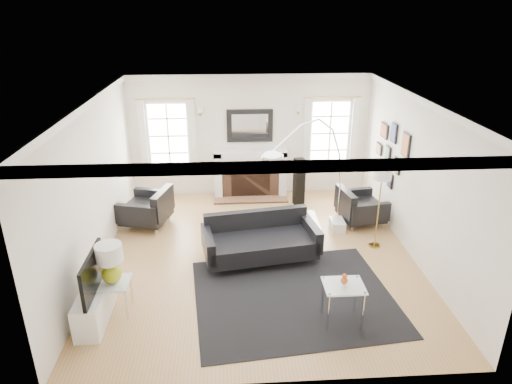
{
  "coord_description": "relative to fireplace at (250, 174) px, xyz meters",
  "views": [
    {
      "loc": [
        -0.49,
        -7.17,
        4.23
      ],
      "look_at": [
        -0.02,
        0.3,
        1.12
      ],
      "focal_mm": 32.0,
      "sensor_mm": 36.0,
      "label": 1
    }
  ],
  "objects": [
    {
      "name": "gallery_wall",
      "position": [
        2.72,
        -1.5,
        0.99
      ],
      "size": [
        0.04,
        1.73,
        1.29
      ],
      "color": "black",
      "rests_on": "right_wall"
    },
    {
      "name": "orange_vase",
      "position": [
        1.06,
        -4.72,
        0.17
      ],
      "size": [
        0.1,
        0.1,
        0.16
      ],
      "color": "#B34E16",
      "rests_on": "nesting_table"
    },
    {
      "name": "crown_molding",
      "position": [
        0.0,
        -2.79,
        2.2
      ],
      "size": [
        5.5,
        6.0,
        0.12
      ],
      "primitive_type": "cube",
      "color": "white",
      "rests_on": "back_wall"
    },
    {
      "name": "coffee_table",
      "position": [
        0.74,
        -2.19,
        -0.18
      ],
      "size": [
        0.88,
        0.88,
        0.39
      ],
      "color": "silver",
      "rests_on": "floor"
    },
    {
      "name": "fireplace",
      "position": [
        0.0,
        0.0,
        0.0
      ],
      "size": [
        1.7,
        0.69,
        1.11
      ],
      "color": "white",
      "rests_on": "floor"
    },
    {
      "name": "left_wall",
      "position": [
        -2.75,
        -2.79,
        0.86
      ],
      "size": [
        0.04,
        6.0,
        2.8
      ],
      "primitive_type": "cube",
      "color": "white",
      "rests_on": "floor"
    },
    {
      "name": "stick_floor_lamp",
      "position": [
        2.2,
        -2.59,
        0.86
      ],
      "size": [
        0.33,
        0.33,
        1.62
      ],
      "color": "#B5983F",
      "rests_on": "floor"
    },
    {
      "name": "armchair_right",
      "position": [
        2.14,
        -1.61,
        -0.19
      ],
      "size": [
        0.97,
        1.05,
        0.63
      ],
      "color": "black",
      "rests_on": "floor"
    },
    {
      "name": "ceiling",
      "position": [
        0.0,
        -2.79,
        2.26
      ],
      "size": [
        5.5,
        6.0,
        0.02
      ],
      "primitive_type": "cube",
      "color": "white",
      "rests_on": "back_wall"
    },
    {
      "name": "arc_floor_lamp",
      "position": [
        0.92,
        -2.49,
        0.81
      ],
      "size": [
        1.76,
        1.63,
        2.5
      ],
      "color": "white",
      "rests_on": "floor"
    },
    {
      "name": "tv_unit",
      "position": [
        -2.44,
        -4.49,
        -0.21
      ],
      "size": [
        0.35,
        1.0,
        1.09
      ],
      "color": "white",
      "rests_on": "floor"
    },
    {
      "name": "mantel_mirror",
      "position": [
        0.0,
        0.16,
        1.11
      ],
      "size": [
        1.05,
        0.07,
        0.75
      ],
      "color": "black",
      "rests_on": "back_wall"
    },
    {
      "name": "window_right",
      "position": [
        1.85,
        0.16,
        0.92
      ],
      "size": [
        1.24,
        0.15,
        1.62
      ],
      "color": "white",
      "rests_on": "back_wall"
    },
    {
      "name": "sofa",
      "position": [
        0.02,
        -2.87,
        -0.19
      ],
      "size": [
        2.12,
        1.22,
        0.65
      ],
      "color": "black",
      "rests_on": "floor"
    },
    {
      "name": "area_rug",
      "position": [
        0.46,
        -4.08,
        -0.54
      ],
      "size": [
        3.27,
        2.82,
        0.01
      ],
      "primitive_type": "cube",
      "rotation": [
        0.0,
        0.0,
        0.11
      ],
      "color": "black",
      "rests_on": "floor"
    },
    {
      "name": "side_table_left",
      "position": [
        -2.2,
        -4.29,
        -0.13
      ],
      "size": [
        0.47,
        0.47,
        0.52
      ],
      "color": "silver",
      "rests_on": "floor"
    },
    {
      "name": "nesting_table",
      "position": [
        1.06,
        -4.72,
        -0.05
      ],
      "size": [
        0.56,
        0.47,
        0.62
      ],
      "color": "silver",
      "rests_on": "floor"
    },
    {
      "name": "right_wall",
      "position": [
        2.75,
        -2.79,
        0.86
      ],
      "size": [
        0.04,
        6.0,
        2.8
      ],
      "primitive_type": "cube",
      "color": "white",
      "rests_on": "floor"
    },
    {
      "name": "back_wall",
      "position": [
        0.0,
        0.21,
        0.86
      ],
      "size": [
        5.5,
        0.04,
        2.8
      ],
      "primitive_type": "cube",
      "color": "white",
      "rests_on": "floor"
    },
    {
      "name": "front_wall",
      "position": [
        0.0,
        -5.79,
        0.86
      ],
      "size": [
        5.5,
        0.04,
        2.8
      ],
      "primitive_type": "cube",
      "color": "white",
      "rests_on": "floor"
    },
    {
      "name": "floor",
      "position": [
        0.0,
        -2.79,
        -0.54
      ],
      "size": [
        6.0,
        6.0,
        0.0
      ],
      "primitive_type": "plane",
      "color": "#A97A47",
      "rests_on": "ground"
    },
    {
      "name": "speaker_tower",
      "position": [
        1.06,
        -0.55,
        -0.0
      ],
      "size": [
        0.26,
        0.26,
        1.08
      ],
      "primitive_type": "cube",
      "rotation": [
        0.0,
        0.0,
        0.23
      ],
      "color": "black",
      "rests_on": "floor"
    },
    {
      "name": "window_left",
      "position": [
        -1.85,
        0.16,
        0.92
      ],
      "size": [
        1.24,
        0.15,
        1.62
      ],
      "color": "white",
      "rests_on": "back_wall"
    },
    {
      "name": "gourd_lamp",
      "position": [
        -2.2,
        -4.29,
        0.33
      ],
      "size": [
        0.38,
        0.38,
        0.61
      ],
      "color": "#A7B516",
      "rests_on": "side_table_left"
    },
    {
      "name": "armchair_left",
      "position": [
        -2.14,
        -1.45,
        -0.18
      ],
      "size": [
        1.09,
        1.17,
        0.66
      ],
      "color": "black",
      "rests_on": "floor"
    }
  ]
}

